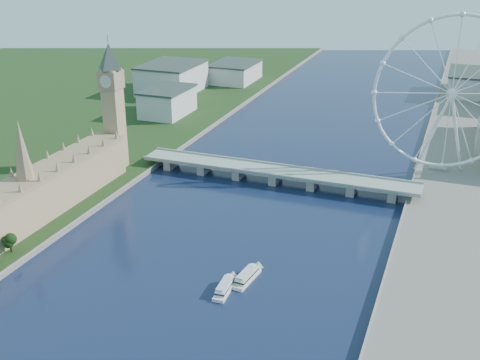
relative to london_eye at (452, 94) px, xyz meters
The scene contains 7 objects.
parliament_range 313.29m from the london_eye, 143.26° to the right, with size 24.00×200.00×70.00m.
big_ben 259.68m from the london_eye, 162.73° to the right, with size 20.02×20.02×110.00m.
westminster_bridge 145.38m from the london_eye, 155.34° to the right, with size 220.00×22.00×9.50m.
london_eye is the anchor object (origin of this frame).
city_skyline 226.06m from the london_eye, 111.50° to the left, with size 505.00×280.00×32.00m.
tour_boat_near 244.61m from the london_eye, 114.84° to the right, with size 6.78×26.70×5.87m, color silver, non-canonical shape.
tour_boat_far 229.02m from the london_eye, 114.69° to the right, with size 7.05×27.68×6.10m, color beige, non-canonical shape.
Camera 1 is at (127.26, -115.61, 179.13)m, focal length 45.00 mm.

